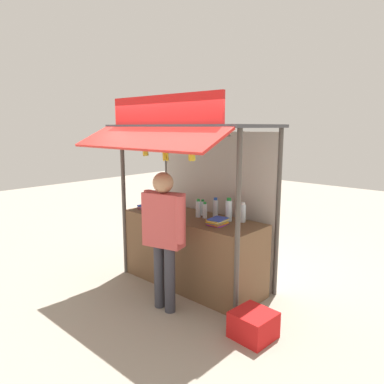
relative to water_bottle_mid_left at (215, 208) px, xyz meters
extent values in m
plane|color=#9E9384|center=(-0.23, -0.23, -1.11)|extent=(20.00, 20.00, 0.00)
cube|color=brown|center=(-0.23, -0.23, -0.62)|extent=(2.07, 0.76, 0.99)
cylinder|color=#4C4742|center=(-1.27, -0.61, -0.01)|extent=(0.06, 0.06, 2.21)
cylinder|color=#4C4742|center=(0.80, -0.61, -0.01)|extent=(0.06, 0.06, 2.21)
cylinder|color=#4C4742|center=(-1.27, 0.29, -0.01)|extent=(0.06, 0.06, 2.21)
cylinder|color=#4C4742|center=(0.80, 0.29, -0.01)|extent=(0.06, 0.06, 2.21)
cube|color=#B7B2A8|center=(-0.23, 0.29, -0.04)|extent=(2.03, 0.04, 2.16)
cube|color=#3F3F44|center=(-0.23, -0.26, 1.11)|extent=(2.27, 1.09, 0.04)
cube|color=red|center=(-0.23, -1.06, 0.98)|extent=(2.23, 0.51, 0.26)
cube|color=red|center=(-0.23, -0.76, 1.31)|extent=(1.86, 0.04, 0.35)
cylinder|color=#59544C|center=(-0.23, -0.71, 1.01)|extent=(1.97, 0.02, 0.02)
cylinder|color=silver|center=(0.00, 0.00, -0.01)|extent=(0.08, 0.08, 0.24)
cylinder|color=blue|center=(0.00, 0.00, 0.13)|extent=(0.05, 0.05, 0.03)
cylinder|color=silver|center=(0.28, -0.07, 0.01)|extent=(0.09, 0.09, 0.28)
cylinder|color=#198C33|center=(0.28, -0.07, 0.17)|extent=(0.06, 0.06, 0.04)
cylinder|color=silver|center=(-0.18, -0.06, -0.03)|extent=(0.06, 0.06, 0.20)
cylinder|color=#198C33|center=(-0.18, -0.06, 0.09)|extent=(0.04, 0.04, 0.03)
cylinder|color=silver|center=(-0.06, -0.16, -0.03)|extent=(0.06, 0.06, 0.20)
cylinder|color=#198C33|center=(-0.06, -0.16, 0.09)|extent=(0.04, 0.04, 0.03)
cylinder|color=silver|center=(-0.16, -0.18, -0.01)|extent=(0.07, 0.07, 0.22)
cylinder|color=#198C33|center=(-0.16, -0.18, 0.11)|extent=(0.05, 0.05, 0.03)
cylinder|color=silver|center=(0.44, 0.02, -0.01)|extent=(0.07, 0.07, 0.23)
cylinder|color=white|center=(0.44, 0.02, 0.12)|extent=(0.05, 0.05, 0.03)
cube|color=purple|center=(0.29, -0.30, -0.12)|extent=(0.21, 0.26, 0.01)
cube|color=purple|center=(0.28, -0.31, -0.11)|extent=(0.19, 0.24, 0.01)
cube|color=orange|center=(0.29, -0.32, -0.11)|extent=(0.20, 0.25, 0.01)
cube|color=yellow|center=(0.27, -0.30, -0.10)|extent=(0.19, 0.24, 0.01)
cube|color=blue|center=(0.28, -0.32, -0.09)|extent=(0.21, 0.26, 0.01)
cube|color=yellow|center=(0.28, -0.32, -0.08)|extent=(0.20, 0.26, 0.01)
cube|color=white|center=(0.28, -0.30, -0.07)|extent=(0.19, 0.25, 0.01)
cube|color=yellow|center=(0.28, -0.31, -0.06)|extent=(0.19, 0.25, 0.01)
cube|color=blue|center=(0.29, -0.31, -0.05)|extent=(0.21, 0.26, 0.01)
cube|color=red|center=(-1.09, -0.28, -0.12)|extent=(0.21, 0.25, 0.01)
cube|color=purple|center=(-1.09, -0.30, -0.11)|extent=(0.24, 0.27, 0.01)
cube|color=yellow|center=(-1.09, -0.29, -0.10)|extent=(0.23, 0.26, 0.01)
cube|color=blue|center=(-1.10, -0.28, -0.09)|extent=(0.22, 0.26, 0.01)
cube|color=blue|center=(-1.08, -0.30, -0.08)|extent=(0.22, 0.26, 0.01)
cylinder|color=#332D23|center=(-0.63, -0.71, 0.94)|extent=(0.01, 0.01, 0.12)
cylinder|color=olive|center=(-0.63, -0.71, 0.86)|extent=(0.04, 0.04, 0.04)
ellipsoid|color=gold|center=(-0.60, -0.71, 0.79)|extent=(0.04, 0.08, 0.14)
ellipsoid|color=gold|center=(-0.62, -0.69, 0.78)|extent=(0.06, 0.04, 0.14)
ellipsoid|color=gold|center=(-0.64, -0.70, 0.78)|extent=(0.05, 0.06, 0.14)
ellipsoid|color=gold|center=(-0.64, -0.72, 0.78)|extent=(0.06, 0.06, 0.14)
ellipsoid|color=gold|center=(-0.62, -0.73, 0.79)|extent=(0.08, 0.05, 0.14)
cylinder|color=#332D23|center=(0.20, -0.71, 0.94)|extent=(0.01, 0.01, 0.12)
cylinder|color=olive|center=(0.20, -0.71, 0.86)|extent=(0.04, 0.04, 0.04)
ellipsoid|color=yellow|center=(0.22, -0.71, 0.78)|extent=(0.04, 0.09, 0.15)
ellipsoid|color=yellow|center=(0.21, -0.69, 0.78)|extent=(0.07, 0.07, 0.16)
ellipsoid|color=yellow|center=(0.20, -0.69, 0.78)|extent=(0.08, 0.05, 0.15)
ellipsoid|color=yellow|center=(0.19, -0.69, 0.78)|extent=(0.07, 0.06, 0.16)
ellipsoid|color=yellow|center=(0.18, -0.70, 0.78)|extent=(0.05, 0.07, 0.15)
ellipsoid|color=yellow|center=(0.18, -0.71, 0.78)|extent=(0.05, 0.08, 0.15)
ellipsoid|color=yellow|center=(0.19, -0.72, 0.78)|extent=(0.07, 0.06, 0.16)
ellipsoid|color=yellow|center=(0.20, -0.73, 0.78)|extent=(0.09, 0.05, 0.15)
ellipsoid|color=yellow|center=(0.21, -0.72, 0.78)|extent=(0.06, 0.06, 0.16)
cylinder|color=#332D23|center=(-0.24, -0.71, 0.94)|extent=(0.01, 0.01, 0.13)
cylinder|color=olive|center=(-0.24, -0.71, 0.85)|extent=(0.04, 0.04, 0.04)
ellipsoid|color=yellow|center=(-0.22, -0.71, 0.76)|extent=(0.04, 0.07, 0.17)
ellipsoid|color=yellow|center=(-0.23, -0.69, 0.76)|extent=(0.07, 0.05, 0.17)
ellipsoid|color=yellow|center=(-0.26, -0.69, 0.76)|extent=(0.07, 0.07, 0.18)
ellipsoid|color=yellow|center=(-0.26, -0.72, 0.76)|extent=(0.07, 0.07, 0.18)
ellipsoid|color=yellow|center=(-0.23, -0.74, 0.76)|extent=(0.10, 0.04, 0.17)
cylinder|color=#383842|center=(-0.09, -0.98, -0.71)|extent=(0.13, 0.13, 0.81)
cylinder|color=#383842|center=(0.10, -0.98, -0.71)|extent=(0.13, 0.13, 0.81)
cube|color=#CC4C4C|center=(0.00, -0.98, 0.02)|extent=(0.52, 0.32, 0.64)
cylinder|color=#CC4C4C|center=(-0.27, -0.98, 0.07)|extent=(0.10, 0.10, 0.55)
cylinder|color=#CC4C4C|center=(0.27, -0.98, 0.07)|extent=(0.10, 0.10, 0.55)
sphere|color=tan|center=(0.00, -0.98, 0.47)|extent=(0.24, 0.24, 0.24)
cube|color=red|center=(1.15, -0.77, -0.97)|extent=(0.43, 0.43, 0.29)
camera|label=1|loc=(3.02, -3.79, 1.11)|focal=33.51mm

